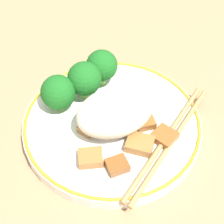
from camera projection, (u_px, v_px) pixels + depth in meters
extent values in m
plane|color=#9E7A56|center=(112.00, 129.00, 0.53)|extent=(3.00, 3.00, 0.00)
cylinder|color=white|center=(112.00, 125.00, 0.53)|extent=(0.25, 0.25, 0.02)
torus|color=#B28C26|center=(112.00, 121.00, 0.52)|extent=(0.25, 0.25, 0.00)
ellipsoid|color=white|center=(114.00, 112.00, 0.49)|extent=(0.10, 0.07, 0.06)
cylinder|color=#7FB756|center=(102.00, 79.00, 0.57)|extent=(0.01, 0.01, 0.02)
sphere|color=#19601E|center=(102.00, 65.00, 0.55)|extent=(0.05, 0.05, 0.05)
cylinder|color=#7FB756|center=(85.00, 92.00, 0.55)|extent=(0.01, 0.01, 0.02)
sphere|color=#19601E|center=(84.00, 79.00, 0.53)|extent=(0.05, 0.05, 0.05)
cylinder|color=#7FB756|center=(60.00, 104.00, 0.54)|extent=(0.02, 0.02, 0.01)
sphere|color=#19601E|center=(58.00, 92.00, 0.52)|extent=(0.05, 0.05, 0.05)
cube|color=#9E6633|center=(91.00, 158.00, 0.47)|extent=(0.04, 0.03, 0.01)
cube|color=#9E6633|center=(140.00, 144.00, 0.49)|extent=(0.05, 0.04, 0.01)
cube|color=#9E6633|center=(89.00, 127.00, 0.51)|extent=(0.04, 0.03, 0.01)
cube|color=brown|center=(117.00, 165.00, 0.47)|extent=(0.03, 0.02, 0.01)
cube|color=#995B28|center=(145.00, 122.00, 0.51)|extent=(0.03, 0.03, 0.01)
cube|color=brown|center=(164.00, 137.00, 0.50)|extent=(0.04, 0.04, 0.01)
cylinder|color=#AD8451|center=(172.00, 143.00, 0.49)|extent=(0.18, 0.13, 0.01)
cylinder|color=#AD8451|center=(165.00, 140.00, 0.50)|extent=(0.18, 0.13, 0.01)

